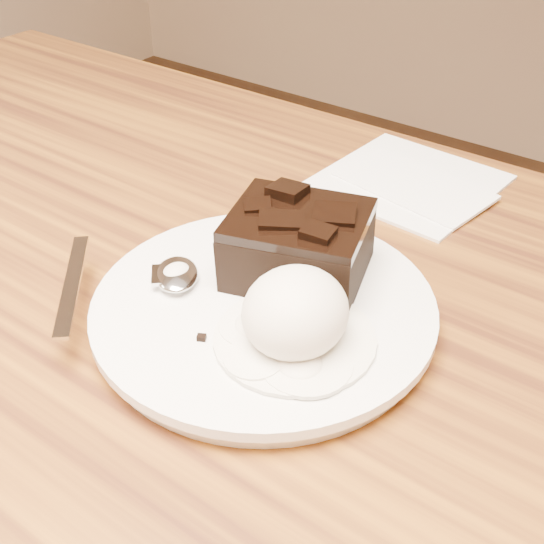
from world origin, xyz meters
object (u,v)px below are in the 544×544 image
Objects in this scene: plate at (264,312)px; napkin at (409,180)px; ice_cream_scoop at (295,312)px; spoon at (177,276)px; brownie at (298,248)px.

napkin is (-0.01, 0.25, -0.01)m from plate.
ice_cream_scoop is 0.11m from spoon.
ice_cream_scoop is at bearing -27.47° from plate.
ice_cream_scoop is at bearing -43.96° from spoon.
brownie is (-0.00, 0.04, 0.03)m from plate.
napkin is at bearing 36.89° from spoon.
spoon is (-0.07, -0.06, -0.02)m from brownie.
ice_cream_scoop reaches higher than spoon.
plate is 1.37× the size of spoon.
plate is 0.05m from brownie.
plate is 0.07m from spoon.
napkin is (0.05, 0.27, -0.02)m from spoon.
brownie is 0.09m from spoon.
napkin is (-0.06, 0.28, -0.04)m from ice_cream_scoop.
spoon reaches higher than plate.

